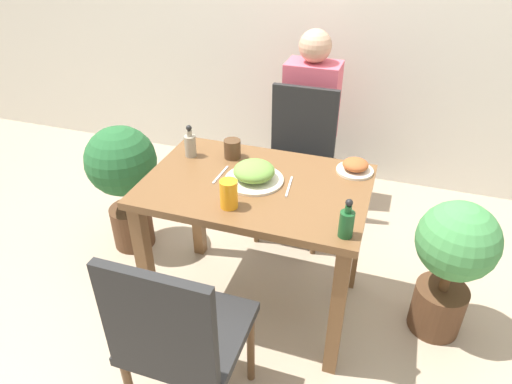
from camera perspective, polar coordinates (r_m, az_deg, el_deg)
The scene contains 15 objects.
ground_plane at distance 2.51m, azimuth -0.00°, elevation -13.45°, with size 16.00×16.00×0.00m, color tan.
dining_table at distance 2.11m, azimuth -0.00°, elevation -1.79°, with size 1.00×0.67×0.74m.
chair_near at distance 1.72m, azimuth -9.65°, elevation -17.28°, with size 0.42×0.42×0.90m.
chair_far at distance 2.78m, azimuth 5.30°, elevation 4.59°, with size 0.42×0.42×0.90m.
food_plate at distance 2.03m, azimuth -0.24°, elevation 2.39°, with size 0.27×0.27×0.09m.
side_plate at distance 2.16m, azimuth 12.30°, elevation 3.14°, with size 0.17×0.17×0.06m.
drink_cup at distance 2.23m, azimuth -2.98°, elevation 5.41°, with size 0.08×0.08×0.09m.
juice_glass at distance 1.85m, azimuth -3.42°, elevation -0.25°, with size 0.07×0.07×0.12m.
sauce_bottle at distance 1.72m, azimuth 11.25°, elevation -3.73°, with size 0.06×0.06×0.16m.
condiment_bottle at distance 2.25m, azimuth -8.22°, elevation 5.91°, with size 0.06×0.06×0.16m.
fork_utensil at distance 2.10m, azimuth -4.45°, elevation 2.19°, with size 0.02×0.16×0.00m.
spoon_utensil at distance 2.01m, azimuth 4.16°, elevation 0.70°, with size 0.03×0.17×0.00m.
potted_plant_left at distance 2.70m, azimuth -16.24°, elevation 2.07°, with size 0.40×0.40×0.78m.
potted_plant_right at distance 2.26m, azimuth 23.32°, elevation -7.69°, with size 0.36×0.36×0.73m.
person_figure at distance 3.06m, azimuth 6.78°, elevation 8.78°, with size 0.34×0.22×1.17m.
Camera 1 is at (0.55, -1.65, 1.81)m, focal length 32.00 mm.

